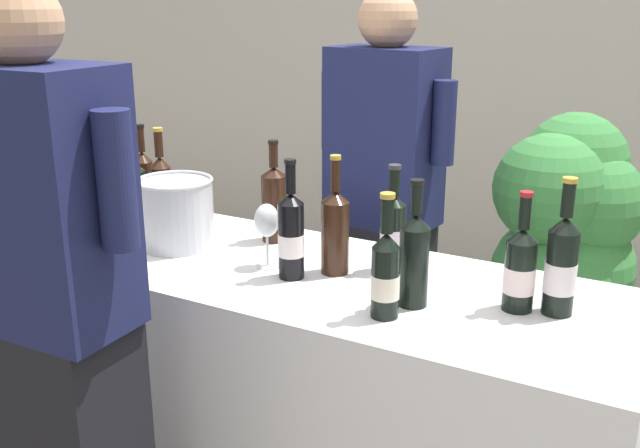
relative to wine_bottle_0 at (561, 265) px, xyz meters
name	(u,v)px	position (x,y,z in m)	size (l,w,h in m)	color
wall_back	(531,47)	(-0.73, 2.54, 0.36)	(8.00, 0.10, 2.80)	beige
counter	(298,405)	(-0.73, -0.06, -0.59)	(1.95, 0.67, 0.92)	white
wine_bottle_0	(561,265)	(0.00, 0.00, 0.00)	(0.08, 0.08, 0.35)	black
wine_bottle_1	(135,199)	(-1.37, -0.04, -0.01)	(0.08, 0.08, 0.34)	black
wine_bottle_2	(162,191)	(-1.36, 0.08, -0.01)	(0.07, 0.07, 0.34)	black
wine_bottle_3	(385,273)	(-0.37, -0.23, -0.01)	(0.07, 0.07, 0.32)	black
wine_bottle_4	(108,196)	(-1.50, -0.03, -0.02)	(0.08, 0.08, 0.31)	black
wine_bottle_5	(414,257)	(-0.34, -0.13, 0.00)	(0.08, 0.08, 0.33)	black
wine_bottle_6	(144,182)	(-1.47, 0.12, 0.00)	(0.07, 0.07, 0.34)	black
wine_bottle_7	(520,269)	(-0.09, -0.03, -0.02)	(0.08, 0.08, 0.31)	black
wine_bottle_8	(393,232)	(-0.48, 0.07, -0.01)	(0.07, 0.07, 0.32)	black
wine_bottle_9	(291,235)	(-0.71, -0.12, 0.00)	(0.07, 0.07, 0.34)	black
wine_bottle_10	(335,230)	(-0.62, -0.03, 0.00)	(0.08, 0.08, 0.35)	black
wine_bottle_11	(274,202)	(-0.93, 0.13, 0.00)	(0.08, 0.08, 0.33)	black
wine_glass	(267,223)	(-0.82, -0.08, 0.01)	(0.07, 0.07, 0.19)	silver
ice_bucket	(176,212)	(-1.17, -0.07, -0.02)	(0.24, 0.24, 0.22)	silver
person_server	(382,230)	(-0.76, 0.61, -0.20)	(0.54, 0.28, 1.71)	black
person_guest	(58,359)	(-1.02, -0.70, -0.20)	(0.55, 0.25, 1.73)	black
potted_shrub	(566,242)	(-0.16, 0.99, -0.26)	(0.54, 0.57, 1.27)	brown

